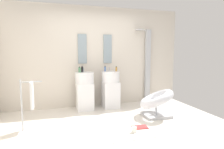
# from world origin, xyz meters

# --- Properties ---
(ground_plane) EXTENTS (4.80, 3.60, 0.04)m
(ground_plane) POSITION_xyz_m (0.00, 0.00, -0.02)
(ground_plane) COLOR silver
(rear_partition) EXTENTS (4.80, 0.10, 2.60)m
(rear_partition) POSITION_xyz_m (0.00, 1.65, 1.30)
(rear_partition) COLOR beige
(rear_partition) RESTS_ON ground_plane
(pedestal_sink_left) EXTENTS (0.46, 0.46, 1.04)m
(pedestal_sink_left) POSITION_xyz_m (-0.34, 1.28, 0.49)
(pedestal_sink_left) COLOR white
(pedestal_sink_left) RESTS_ON ground_plane
(pedestal_sink_right) EXTENTS (0.46, 0.46, 1.04)m
(pedestal_sink_right) POSITION_xyz_m (0.34, 1.28, 0.49)
(pedestal_sink_right) COLOR white
(pedestal_sink_right) RESTS_ON ground_plane
(vanity_mirror_left) EXTENTS (0.22, 0.03, 0.75)m
(vanity_mirror_left) POSITION_xyz_m (-0.34, 1.58, 1.51)
(vanity_mirror_left) COLOR #8C9EA8
(vanity_mirror_right) EXTENTS (0.22, 0.03, 0.75)m
(vanity_mirror_right) POSITION_xyz_m (0.34, 1.58, 1.51)
(vanity_mirror_right) COLOR #8C9EA8
(shower_column) EXTENTS (0.49, 0.24, 2.05)m
(shower_column) POSITION_xyz_m (1.49, 1.53, 1.08)
(shower_column) COLOR #B7BABF
(shower_column) RESTS_ON ground_plane
(lounge_chair) EXTENTS (1.06, 1.06, 0.65)m
(lounge_chair) POSITION_xyz_m (1.11, 0.31, 0.35)
(lounge_chair) COLOR #B7BABF
(lounge_chair) RESTS_ON ground_plane
(towel_rack) EXTENTS (0.37, 0.22, 0.95)m
(towel_rack) POSITION_xyz_m (-1.47, 0.31, 0.63)
(towel_rack) COLOR #B7BABF
(towel_rack) RESTS_ON ground_plane
(area_rug) EXTENTS (1.25, 0.72, 0.01)m
(area_rug) POSITION_xyz_m (0.42, -0.28, 0.01)
(area_rug) COLOR white
(area_rug) RESTS_ON ground_plane
(magazine_red) EXTENTS (0.30, 0.21, 0.02)m
(magazine_red) POSITION_xyz_m (0.48, -0.19, 0.02)
(magazine_red) COLOR #B73838
(magazine_red) RESTS_ON area_rug
(coffee_mug) EXTENTS (0.09, 0.09, 0.11)m
(coffee_mug) POSITION_xyz_m (0.29, -0.36, 0.06)
(coffee_mug) COLOR white
(coffee_mug) RESTS_ON area_rug
(soap_bottle_green) EXTENTS (0.06, 0.06, 0.14)m
(soap_bottle_green) POSITION_xyz_m (-0.45, 1.34, 1.00)
(soap_bottle_green) COLOR #59996B
(soap_bottle_green) RESTS_ON pedestal_sink_left
(soap_bottle_amber) EXTENTS (0.04, 0.04, 0.13)m
(soap_bottle_amber) POSITION_xyz_m (0.49, 1.30, 0.99)
(soap_bottle_amber) COLOR #C68C38
(soap_bottle_amber) RESTS_ON pedestal_sink_right
(soap_bottle_black) EXTENTS (0.05, 0.05, 0.14)m
(soap_bottle_black) POSITION_xyz_m (-0.37, 1.41, 1.00)
(soap_bottle_black) COLOR black
(soap_bottle_black) RESTS_ON pedestal_sink_left
(soap_bottle_blue) EXTENTS (0.04, 0.04, 0.14)m
(soap_bottle_blue) POSITION_xyz_m (0.21, 1.38, 1.00)
(soap_bottle_blue) COLOR #4C72B7
(soap_bottle_blue) RESTS_ON pedestal_sink_right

